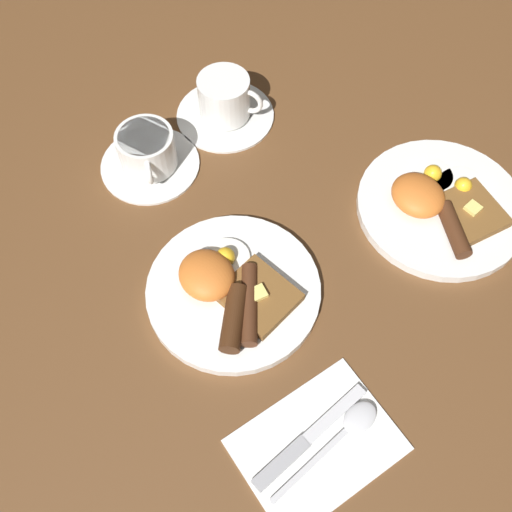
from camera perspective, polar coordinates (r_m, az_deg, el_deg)
ground_plane at (r=0.83m, az=-2.14°, el=-3.55°), size 3.00×3.00×0.00m
breakfast_plate_near at (r=0.81m, az=-2.33°, el=-3.19°), size 0.24×0.24×0.05m
breakfast_plate_far at (r=0.93m, az=17.15°, el=4.72°), size 0.25×0.25×0.05m
teacup_near at (r=0.94m, az=-10.28°, el=9.56°), size 0.15×0.15×0.07m
teacup_far at (r=1.00m, az=-2.97°, el=14.42°), size 0.16×0.16×0.08m
napkin at (r=0.76m, az=5.85°, el=-17.43°), size 0.15×0.19×0.01m
knife at (r=0.75m, az=4.67°, el=-17.19°), size 0.03×0.18×0.01m
spoon at (r=0.76m, az=8.89°, el=-15.83°), size 0.04×0.17×0.01m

